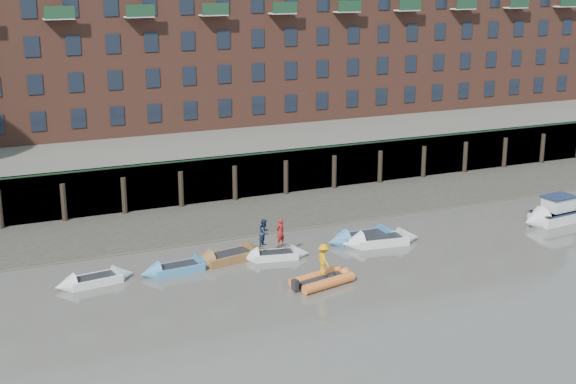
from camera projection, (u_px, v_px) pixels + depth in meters
ground at (428, 310)px, 39.41m from camera, size 220.00×220.00×0.00m
foreshore at (281, 212)px, 55.23m from camera, size 110.00×8.00×0.50m
mud_band at (302, 226)px, 52.24m from camera, size 110.00×1.60×0.10m
river_wall at (257, 175)px, 58.65m from camera, size 110.00×1.23×3.30m
bank_terrace at (200, 140)px, 70.62m from camera, size 110.00×28.00×3.20m
apartment_terrace at (192, 9)px, 68.47m from camera, size 80.60×15.56×20.98m
rowboat_0 at (95, 280)px, 42.58m from camera, size 4.39×1.77×1.24m
rowboat_1 at (178, 268)px, 44.23m from camera, size 4.37×1.53×1.25m
rowboat_2 at (229, 257)px, 45.93m from camera, size 5.01×2.28×1.40m
rowboat_3 at (275, 255)px, 46.29m from camera, size 4.16×1.96×1.16m
rowboat_4 at (364, 237)px, 49.22m from camera, size 4.96×1.46×1.44m
rowboat_5 at (381, 240)px, 48.67m from camera, size 5.11×2.08×1.44m
rib_tender at (324, 279)px, 42.56m from camera, size 3.65×2.35×0.61m
motor_launch at (552, 214)px, 52.68m from camera, size 5.65×2.41×2.26m
person_rower_a at (280, 232)px, 45.95m from camera, size 0.69×0.57×1.63m
person_rower_b at (264, 233)px, 45.92m from camera, size 0.99×0.97×1.60m
person_rib_crew at (324, 259)px, 42.18m from camera, size 0.64×1.10×1.69m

